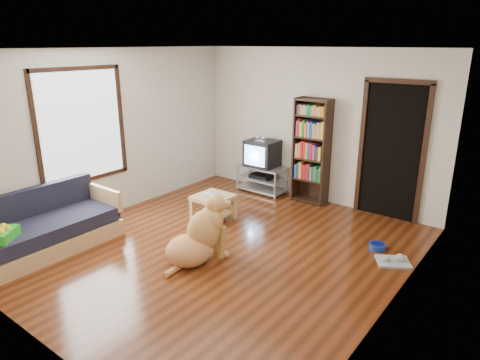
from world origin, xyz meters
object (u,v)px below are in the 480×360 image
Objects in this scene: sofa at (50,230)px; coffee_table at (213,203)px; bookshelf at (312,146)px; dog_bowl at (377,246)px; grey_rag at (393,262)px; dog at (199,237)px; crt_tv at (263,153)px; laptop at (212,195)px; tv_stand at (262,178)px.

sofa reaches higher than coffee_table.
coffee_table is at bearing -115.70° from bookshelf.
bookshelf is at bearing 146.47° from dog_bowl.
dog is (-2.01, -1.43, 0.30)m from grey_rag.
crt_tv is at bearing 75.07° from sofa.
bookshelf is at bearing 63.81° from laptop.
laptop is 2.53m from dog_bowl.
bookshelf is 2.84m from dog.
bookshelf is at bearing 62.68° from sofa.
grey_rag is 2.55m from bookshelf.
dog_bowl is 0.55× the size of grey_rag.
grey_rag is at bearing 31.80° from sofa.
sofa is at bearing -104.93° from crt_tv.
sofa reaches higher than tv_stand.
dog is at bearing 27.63° from sofa.
grey_rag is 0.69× the size of crt_tv.
laptop is 2.78m from grey_rag.
bookshelf is (0.95, 0.07, 0.26)m from crt_tv.
crt_tv reaches higher than grey_rag.
dog reaches higher than sofa.
dog is (0.72, -1.10, 0.04)m from coffee_table.
bookshelf reaches higher than crt_tv.
crt_tv is 3.81m from sofa.
bookshelf is 1.97m from coffee_table.
tv_stand is 0.86× the size of dog.
grey_rag is 2.76m from coffee_table.
dog is at bearing -57.02° from laptop.
dog is at bearing -71.88° from tv_stand.
dog_bowl is 0.40× the size of coffee_table.
coffee_table is at bearing 61.42° from sofa.
crt_tv is at bearing 95.50° from coffee_table.
dog_bowl is at bearing 36.60° from sofa.
sofa is at bearing -152.37° from dog.
laptop is at bearing -84.52° from tv_stand.
dog is at bearing -144.68° from grey_rag.
crt_tv reaches higher than dog_bowl.
laptop is 0.52× the size of coffee_table.
bookshelf is at bearing 88.38° from dog.
grey_rag is 0.73× the size of coffee_table.
crt_tv is at bearing -175.68° from bookshelf.
dog_bowl is at bearing 44.38° from dog.
tv_stand reaches higher than grey_rag.
bookshelf is 1.71× the size of dog.
sofa is (-3.56, -2.64, 0.22)m from dog_bowl.
bookshelf is (0.80, 1.69, 0.59)m from laptop.
laptop is 0.32× the size of tv_stand.
crt_tv is at bearing 94.52° from laptop.
coffee_table is at bearing -173.24° from grey_rag.
dog_bowl is 2.51m from coffee_table.
grey_rag is (0.30, -0.25, -0.03)m from dog_bowl.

